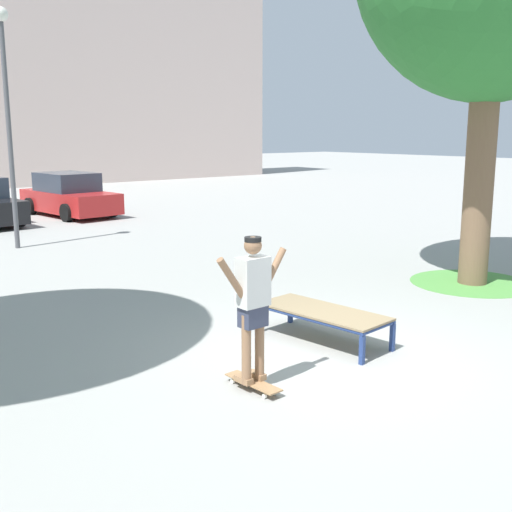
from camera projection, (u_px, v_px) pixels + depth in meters
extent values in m
plane|color=#999993|center=(333.00, 356.00, 8.28)|extent=(120.00, 120.00, 0.00)
cube|color=navy|center=(259.00, 320.00, 9.22)|extent=(0.07, 0.07, 0.38)
cube|color=navy|center=(290.00, 311.00, 9.71)|extent=(0.07, 0.07, 0.38)
cube|color=navy|center=(362.00, 350.00, 7.95)|extent=(0.07, 0.07, 0.38)
cube|color=navy|center=(392.00, 338.00, 8.44)|extent=(0.07, 0.07, 0.38)
cylinder|color=navy|center=(307.00, 319.00, 8.54)|extent=(0.26, 1.89, 0.05)
cylinder|color=navy|center=(338.00, 309.00, 9.03)|extent=(0.26, 1.89, 0.05)
cylinder|color=navy|center=(275.00, 301.00, 9.42)|extent=(0.76, 0.13, 0.05)
cylinder|color=navy|center=(378.00, 328.00, 8.15)|extent=(0.76, 0.13, 0.05)
cube|color=#847051|center=(323.00, 311.00, 8.78)|extent=(0.97, 1.97, 0.03)
cube|color=#9E754C|center=(253.00, 382.00, 7.21)|extent=(0.24, 0.81, 0.02)
cylinder|color=silver|center=(233.00, 381.00, 7.38)|extent=(0.03, 0.06, 0.06)
cylinder|color=silver|center=(242.00, 378.00, 7.47)|extent=(0.03, 0.06, 0.06)
cylinder|color=silver|center=(265.00, 396.00, 6.97)|extent=(0.03, 0.06, 0.06)
cylinder|color=silver|center=(274.00, 392.00, 7.06)|extent=(0.03, 0.06, 0.06)
cylinder|color=#8E6647|center=(246.00, 350.00, 7.06)|extent=(0.11, 0.11, 0.82)
cube|color=#99704C|center=(244.00, 380.00, 7.17)|extent=(0.11, 0.24, 0.07)
cylinder|color=#8E6647|center=(260.00, 346.00, 7.19)|extent=(0.11, 0.11, 0.82)
cube|color=#99704C|center=(257.00, 375.00, 7.30)|extent=(0.11, 0.24, 0.07)
cube|color=#33384C|center=(253.00, 316.00, 7.05)|extent=(0.31, 0.21, 0.24)
cube|color=silver|center=(253.00, 282.00, 6.98)|extent=(0.37, 0.24, 0.56)
cylinder|color=#8E6647|center=(232.00, 279.00, 6.77)|extent=(0.40, 0.10, 0.52)
cylinder|color=#8E6647|center=(273.00, 271.00, 7.16)|extent=(0.40, 0.10, 0.52)
sphere|color=#8E6647|center=(253.00, 245.00, 6.90)|extent=(0.20, 0.20, 0.20)
cylinder|color=black|center=(253.00, 239.00, 6.88)|extent=(0.19, 0.19, 0.05)
cylinder|color=brown|center=(479.00, 182.00, 11.89)|extent=(0.55, 0.55, 3.93)
cylinder|color=#519342|center=(472.00, 283.00, 12.28)|extent=(2.38, 2.38, 0.01)
cylinder|color=black|center=(19.00, 217.00, 19.50)|extent=(0.28, 0.62, 0.60)
cube|color=red|center=(70.00, 201.00, 21.96)|extent=(2.15, 4.36, 0.70)
cube|color=#2D3847|center=(67.00, 182.00, 21.93)|extent=(1.78, 2.26, 0.64)
cylinder|color=black|center=(112.00, 208.00, 21.69)|extent=(0.28, 0.62, 0.60)
cylinder|color=black|center=(67.00, 213.00, 20.51)|extent=(0.28, 0.62, 0.60)
cylinder|color=black|center=(74.00, 202.00, 23.49)|extent=(0.28, 0.62, 0.60)
cylinder|color=black|center=(30.00, 206.00, 22.31)|extent=(0.28, 0.62, 0.60)
cylinder|color=#4C4C51|center=(10.00, 138.00, 15.42)|extent=(0.12, 0.12, 5.50)
sphere|color=silver|center=(0.00, 14.00, 14.85)|extent=(0.36, 0.36, 0.36)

